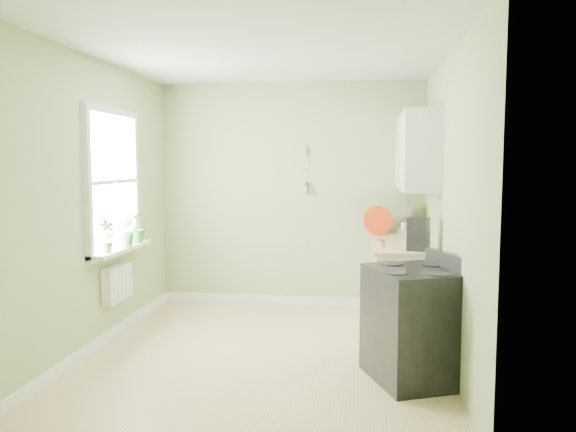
# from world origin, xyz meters

# --- Properties ---
(floor) EXTENTS (3.20, 3.60, 0.02)m
(floor) POSITION_xyz_m (0.00, 0.00, -0.01)
(floor) COLOR tan
(floor) RESTS_ON ground
(ceiling) EXTENTS (3.20, 3.60, 0.02)m
(ceiling) POSITION_xyz_m (0.00, 0.00, 2.71)
(ceiling) COLOR white
(ceiling) RESTS_ON wall_back
(wall_back) EXTENTS (3.20, 0.02, 2.70)m
(wall_back) POSITION_xyz_m (0.00, 1.81, 1.35)
(wall_back) COLOR #A6B67C
(wall_back) RESTS_ON floor
(wall_left) EXTENTS (0.02, 3.60, 2.70)m
(wall_left) POSITION_xyz_m (-1.61, 0.00, 1.35)
(wall_left) COLOR #A6B67C
(wall_left) RESTS_ON floor
(wall_right) EXTENTS (0.02, 3.60, 2.70)m
(wall_right) POSITION_xyz_m (1.61, 0.00, 1.35)
(wall_right) COLOR #A6B67C
(wall_right) RESTS_ON floor
(base_cabinets) EXTENTS (0.60, 1.60, 0.87)m
(base_cabinets) POSITION_xyz_m (1.30, 1.00, 0.43)
(base_cabinets) COLOR white
(base_cabinets) RESTS_ON floor
(countertop) EXTENTS (0.64, 1.60, 0.04)m
(countertop) POSITION_xyz_m (1.29, 1.00, 0.89)
(countertop) COLOR beige
(countertop) RESTS_ON base_cabinets
(upper_cabinets) EXTENTS (0.35, 1.40, 0.80)m
(upper_cabinets) POSITION_xyz_m (1.43, 1.10, 1.85)
(upper_cabinets) COLOR white
(upper_cabinets) RESTS_ON wall_right
(window) EXTENTS (0.06, 1.14, 1.44)m
(window) POSITION_xyz_m (-1.58, 0.30, 1.55)
(window) COLOR white
(window) RESTS_ON wall_left
(window_sill) EXTENTS (0.18, 1.14, 0.04)m
(window_sill) POSITION_xyz_m (-1.51, 0.30, 0.88)
(window_sill) COLOR white
(window_sill) RESTS_ON wall_left
(radiator) EXTENTS (0.12, 0.50, 0.35)m
(radiator) POSITION_xyz_m (-1.54, 0.25, 0.55)
(radiator) COLOR white
(radiator) RESTS_ON wall_left
(wall_utensils) EXTENTS (0.02, 0.14, 0.58)m
(wall_utensils) POSITION_xyz_m (0.20, 1.78, 1.56)
(wall_utensils) COLOR beige
(wall_utensils) RESTS_ON wall_back
(stove) EXTENTS (0.89, 0.91, 1.02)m
(stove) POSITION_xyz_m (1.28, -0.49, 0.46)
(stove) COLOR black
(stove) RESTS_ON floor
(stand_mixer) EXTENTS (0.20, 0.32, 0.36)m
(stand_mixer) POSITION_xyz_m (1.37, 1.58, 1.06)
(stand_mixer) COLOR #B2B2B7
(stand_mixer) RESTS_ON countertop
(kettle) EXTENTS (0.19, 0.11, 0.19)m
(kettle) POSITION_xyz_m (1.08, 1.72, 1.01)
(kettle) COLOR silver
(kettle) RESTS_ON countertop
(coffee_maker) EXTENTS (0.23, 0.24, 0.31)m
(coffee_maker) POSITION_xyz_m (1.39, 0.41, 1.06)
(coffee_maker) COLOR black
(coffee_maker) RESTS_ON countertop
(red_tray) EXTENTS (0.34, 0.09, 0.34)m
(red_tray) POSITION_xyz_m (1.05, 1.50, 1.08)
(red_tray) COLOR #A72B0C
(red_tray) RESTS_ON countertop
(jar) EXTENTS (0.07, 0.07, 0.08)m
(jar) POSITION_xyz_m (1.05, 0.54, 0.95)
(jar) COLOR #C6B498
(jar) RESTS_ON countertop
(plant_a) EXTENTS (0.19, 0.21, 0.32)m
(plant_a) POSITION_xyz_m (-1.50, -0.03, 1.06)
(plant_a) COLOR #2E6F2B
(plant_a) RESTS_ON window_sill
(plant_b) EXTENTS (0.22, 0.22, 0.31)m
(plant_b) POSITION_xyz_m (-1.50, 0.42, 1.05)
(plant_b) COLOR #2E6F2B
(plant_b) RESTS_ON window_sill
(plant_c) EXTENTS (0.19, 0.19, 0.32)m
(plant_c) POSITION_xyz_m (-1.50, 0.67, 1.06)
(plant_c) COLOR #2E6F2B
(plant_c) RESTS_ON window_sill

